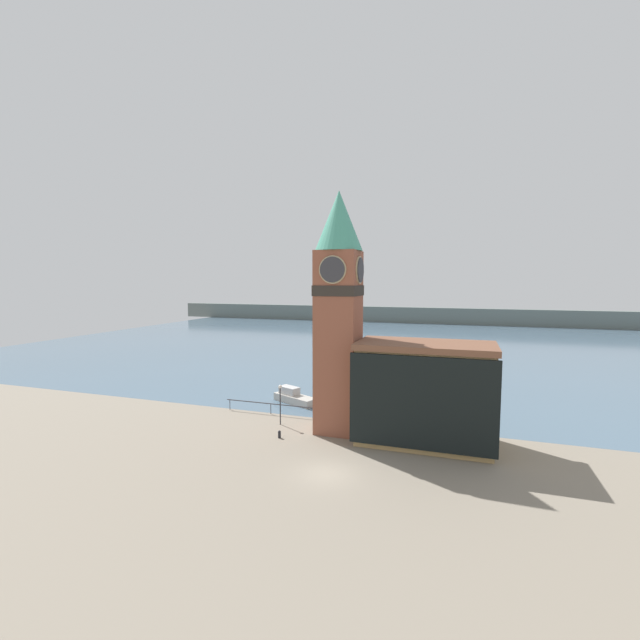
{
  "coord_description": "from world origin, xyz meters",
  "views": [
    {
      "loc": [
        8.7,
        -27.4,
        13.42
      ],
      "look_at": [
        -2.61,
        6.4,
        10.15
      ],
      "focal_mm": 24.0,
      "sensor_mm": 36.0,
      "label": 1
    }
  ],
  "objects_px": {
    "clock_tower": "(339,306)",
    "pier_building": "(424,393)",
    "boat_near": "(294,397)",
    "lamp_post": "(280,397)",
    "mooring_bollard_near": "(279,434)"
  },
  "relations": [
    {
      "from": "clock_tower",
      "to": "pier_building",
      "type": "bearing_deg",
      "value": -3.79
    },
    {
      "from": "boat_near",
      "to": "lamp_post",
      "type": "relative_size",
      "value": 1.46
    },
    {
      "from": "clock_tower",
      "to": "mooring_bollard_near",
      "type": "distance_m",
      "value": 12.15
    },
    {
      "from": "clock_tower",
      "to": "lamp_post",
      "type": "relative_size",
      "value": 5.59
    },
    {
      "from": "lamp_post",
      "to": "boat_near",
      "type": "bearing_deg",
      "value": 102.19
    },
    {
      "from": "clock_tower",
      "to": "boat_near",
      "type": "height_order",
      "value": "clock_tower"
    },
    {
      "from": "clock_tower",
      "to": "pier_building",
      "type": "distance_m",
      "value": 10.3
    },
    {
      "from": "pier_building",
      "to": "clock_tower",
      "type": "bearing_deg",
      "value": 176.21
    },
    {
      "from": "mooring_bollard_near",
      "to": "lamp_post",
      "type": "relative_size",
      "value": 0.17
    },
    {
      "from": "boat_near",
      "to": "mooring_bollard_near",
      "type": "bearing_deg",
      "value": -49.84
    },
    {
      "from": "clock_tower",
      "to": "pier_building",
      "type": "xyz_separation_m",
      "value": [
        7.53,
        -0.5,
        -7.02
      ]
    },
    {
      "from": "pier_building",
      "to": "boat_near",
      "type": "distance_m",
      "value": 16.87
    },
    {
      "from": "clock_tower",
      "to": "lamp_post",
      "type": "distance_m",
      "value": 10.23
    },
    {
      "from": "boat_near",
      "to": "mooring_bollard_near",
      "type": "distance_m",
      "value": 10.76
    },
    {
      "from": "clock_tower",
      "to": "pier_building",
      "type": "relative_size",
      "value": 1.89
    }
  ]
}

